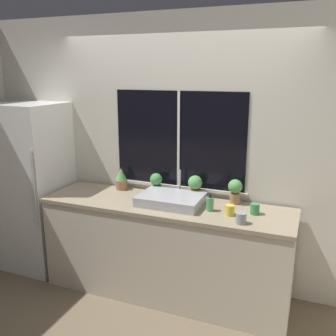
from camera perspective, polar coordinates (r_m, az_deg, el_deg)
ground_plane at (r=3.72m, az=-2.31°, el=-20.77°), size 14.00×14.00×0.00m
wall_back at (r=3.77m, az=1.82°, el=2.33°), size 8.00×0.09×2.70m
wall_left at (r=5.55m, az=-17.31°, el=5.60°), size 0.06×7.00×2.70m
counter at (r=3.73m, az=-0.36°, el=-12.24°), size 2.39×0.66×0.94m
refrigerator at (r=4.40m, az=-19.73°, el=-2.66°), size 0.69×0.70×1.83m
sink at (r=3.52m, az=0.45°, el=-4.80°), size 0.59×0.47×0.27m
potted_plant_far_left at (r=3.96m, az=-7.12°, el=-1.66°), size 0.13×0.13×0.23m
potted_plant_center_left at (r=3.80m, az=-1.82°, el=-2.31°), size 0.12×0.12×0.21m
potted_plant_center_right at (r=3.65m, az=4.15°, el=-2.83°), size 0.14×0.14×0.23m
potted_plant_far_right at (r=3.56m, az=10.18°, el=-3.28°), size 0.13×0.13×0.23m
soap_bottle at (r=3.36m, az=6.42°, el=-5.44°), size 0.07×0.07×0.16m
mug_grey at (r=3.14m, az=11.07°, el=-7.52°), size 0.09×0.09×0.09m
mug_yellow at (r=3.29m, az=9.41°, el=-6.37°), size 0.08×0.08×0.09m
mug_green at (r=3.36m, az=13.09°, el=-6.09°), size 0.08×0.08×0.10m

